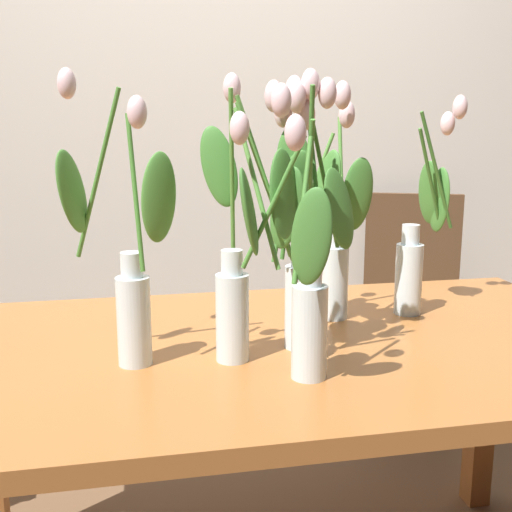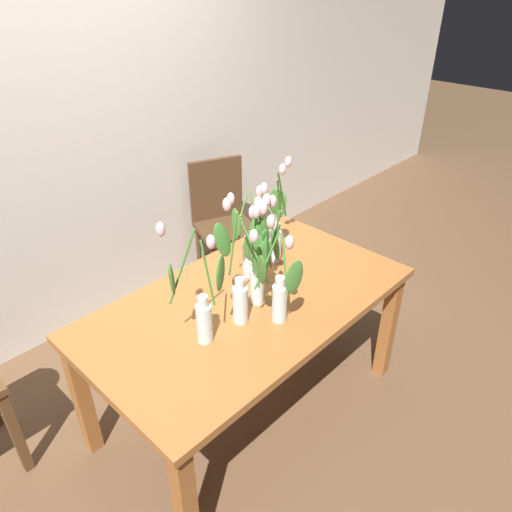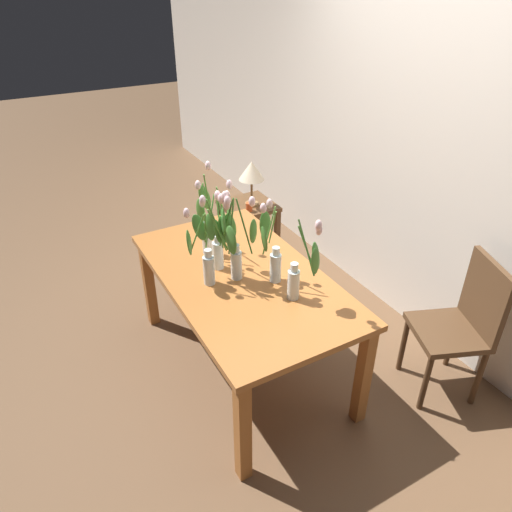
# 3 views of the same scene
# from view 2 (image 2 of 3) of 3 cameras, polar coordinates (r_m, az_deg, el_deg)

# --- Properties ---
(ground_plane) EXTENTS (18.00, 18.00, 0.00)m
(ground_plane) POSITION_cam_2_polar(r_m,az_deg,el_deg) (2.83, -0.80, -17.28)
(ground_plane) COLOR brown
(room_wall_rear) EXTENTS (9.00, 0.10, 2.70)m
(room_wall_rear) POSITION_cam_2_polar(r_m,az_deg,el_deg) (3.11, -20.29, 15.18)
(room_wall_rear) COLOR silver
(room_wall_rear) RESTS_ON ground
(dining_table) EXTENTS (1.60, 0.90, 0.74)m
(dining_table) POSITION_cam_2_polar(r_m,az_deg,el_deg) (2.38, -0.92, -6.90)
(dining_table) COLOR #A3602D
(dining_table) RESTS_ON ground
(tulip_vase_0) EXTENTS (0.18, 0.15, 0.53)m
(tulip_vase_0) POSITION_cam_2_polar(r_m,az_deg,el_deg) (2.38, -0.83, 1.13)
(tulip_vase_0) COLOR silver
(tulip_vase_0) RESTS_ON dining_table
(tulip_vase_1) EXTENTS (0.21, 0.25, 0.56)m
(tulip_vase_1) POSITION_cam_2_polar(r_m,az_deg,el_deg) (2.17, 0.45, -0.62)
(tulip_vase_1) COLOR silver
(tulip_vase_1) RESTS_ON dining_table
(tulip_vase_2) EXTENTS (0.25, 0.18, 0.58)m
(tulip_vase_2) POSITION_cam_2_polar(r_m,az_deg,el_deg) (1.98, -6.55, -5.86)
(tulip_vase_2) COLOR silver
(tulip_vase_2) RESTS_ON dining_table
(tulip_vase_3) EXTENTS (0.21, 0.24, 0.58)m
(tulip_vase_3) POSITION_cam_2_polar(r_m,az_deg,el_deg) (2.07, -1.30, -1.95)
(tulip_vase_3) COLOR silver
(tulip_vase_3) RESTS_ON dining_table
(tulip_vase_4) EXTENTS (0.19, 0.16, 0.55)m
(tulip_vase_4) POSITION_cam_2_polar(r_m,az_deg,el_deg) (2.56, 2.45, 3.26)
(tulip_vase_4) COLOR silver
(tulip_vase_4) RESTS_ON dining_table
(tulip_vase_5) EXTENTS (0.20, 0.28, 0.58)m
(tulip_vase_5) POSITION_cam_2_polar(r_m,az_deg,el_deg) (2.06, 2.22, -2.50)
(tulip_vase_5) COLOR silver
(tulip_vase_5) RESTS_ON dining_table
(dining_chair) EXTENTS (0.52, 0.52, 0.93)m
(dining_chair) POSITION_cam_2_polar(r_m,az_deg,el_deg) (3.57, -4.07, 4.79)
(dining_chair) COLOR #4C331E
(dining_chair) RESTS_ON ground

